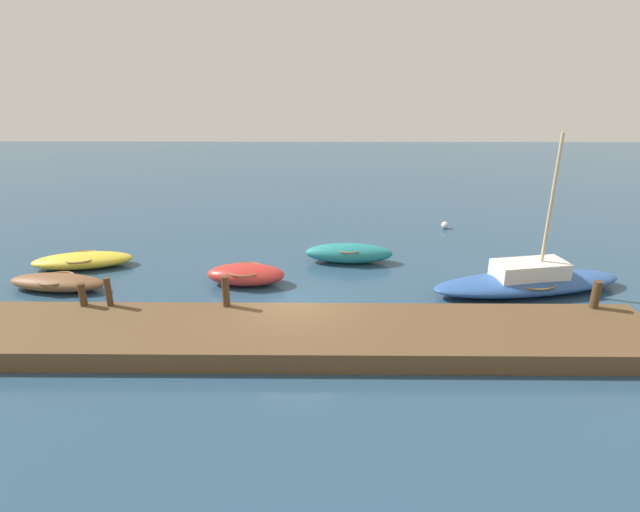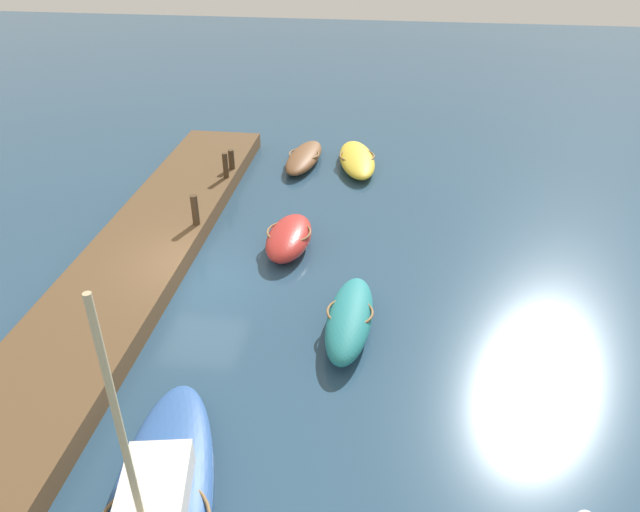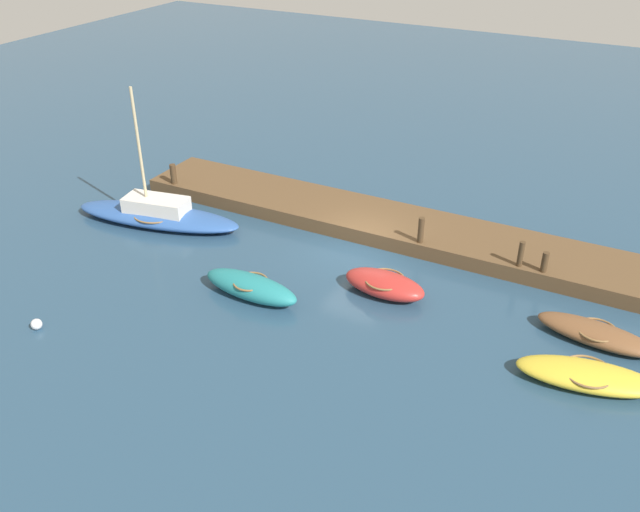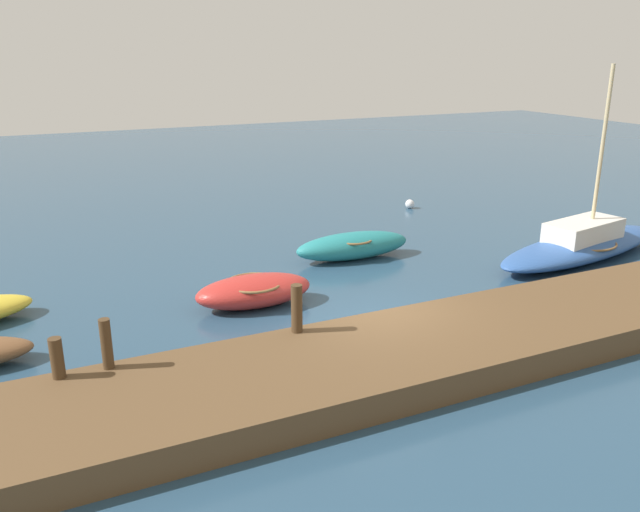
% 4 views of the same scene
% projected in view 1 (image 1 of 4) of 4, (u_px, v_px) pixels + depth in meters
% --- Properties ---
extents(ground_plane, '(84.00, 84.00, 0.00)m').
position_uv_depth(ground_plane, '(296.00, 314.00, 17.13)').
color(ground_plane, navy).
extents(dock_platform, '(21.89, 3.22, 0.61)m').
position_uv_depth(dock_platform, '(293.00, 335.00, 15.16)').
color(dock_platform, brown).
rests_on(dock_platform, ground_plane).
extents(rowboat_yellow, '(4.23, 2.15, 0.61)m').
position_uv_depth(rowboat_yellow, '(83.00, 260.00, 21.01)').
color(rowboat_yellow, gold).
rests_on(rowboat_yellow, ground_plane).
extents(rowboat_teal, '(3.79, 1.35, 0.83)m').
position_uv_depth(rowboat_teal, '(349.00, 253.00, 21.51)').
color(rowboat_teal, teal).
rests_on(rowboat_teal, ground_plane).
extents(rowboat_brown, '(3.86, 1.65, 0.59)m').
position_uv_depth(rowboat_brown, '(57.00, 282.00, 18.90)').
color(rowboat_brown, brown).
rests_on(rowboat_brown, ground_plane).
extents(sailboat_blue, '(7.66, 3.32, 5.86)m').
position_uv_depth(sailboat_blue, '(528.00, 280.00, 18.71)').
color(sailboat_blue, '#2D569E').
rests_on(sailboat_blue, ground_plane).
extents(dinghy_red, '(3.06, 1.53, 0.80)m').
position_uv_depth(dinghy_red, '(246.00, 274.00, 19.35)').
color(dinghy_red, '#B72D28').
rests_on(dinghy_red, ground_plane).
extents(mooring_post_west, '(0.24, 0.24, 0.77)m').
position_uv_depth(mooring_post_west, '(82.00, 295.00, 16.25)').
color(mooring_post_west, '#47331E').
rests_on(mooring_post_west, dock_platform).
extents(mooring_post_mid_west, '(0.21, 0.21, 0.98)m').
position_uv_depth(mooring_post_mid_west, '(108.00, 292.00, 16.20)').
color(mooring_post_mid_west, '#47331E').
rests_on(mooring_post_mid_west, dock_platform).
extents(mooring_post_mid_east, '(0.24, 0.24, 1.04)m').
position_uv_depth(mooring_post_mid_east, '(226.00, 291.00, 16.16)').
color(mooring_post_mid_east, '#47331E').
rests_on(mooring_post_mid_east, dock_platform).
extents(mooring_post_east, '(0.28, 0.28, 0.92)m').
position_uv_depth(mooring_post_east, '(596.00, 295.00, 16.07)').
color(mooring_post_east, '#47331E').
rests_on(mooring_post_east, dock_platform).
extents(marker_buoy, '(0.37, 0.37, 0.37)m').
position_uv_depth(marker_buoy, '(445.00, 225.00, 26.10)').
color(marker_buoy, silver).
rests_on(marker_buoy, ground_plane).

